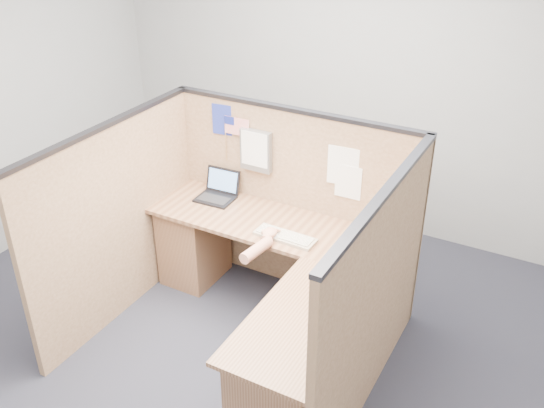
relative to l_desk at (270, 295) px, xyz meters
The scene contains 13 objects.
floor 0.52m from the l_desk, 122.80° to the right, with size 5.00×5.00×0.00m, color black.
wall_back 2.22m from the l_desk, 95.35° to the left, with size 5.00×5.00×0.00m, color #989A9D.
cubicle_partitions 0.44m from the l_desk, 142.47° to the left, with size 2.06×1.83×1.53m.
l_desk is the anchor object (origin of this frame).
laptop 1.02m from the l_desk, 144.84° to the left, with size 0.30×0.29×0.21m.
keyboard 0.43m from the l_desk, 93.11° to the left, with size 0.46×0.17×0.03m.
mouse 0.42m from the l_desk, 118.66° to the left, with size 0.12×0.07×0.05m, color #BDBDC1.
hand_forearm 0.39m from the l_desk, 158.72° to the left, with size 0.12×0.43×0.09m.
blue_poster 1.41m from the l_desk, 139.23° to the left, with size 0.18×0.00×0.25m, color navy.
american_flag 1.32m from the l_desk, 135.67° to the left, with size 0.22×0.01×0.38m.
file_holder 1.12m from the l_desk, 126.50° to the left, with size 0.26×0.05×0.33m.
paper_left 1.06m from the l_desk, 71.99° to the left, with size 0.23×0.00×0.30m, color white.
paper_right 0.99m from the l_desk, 68.46° to the left, with size 0.20×0.00×0.26m, color white.
Camera 1 is at (1.85, -2.72, 3.04)m, focal length 40.00 mm.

